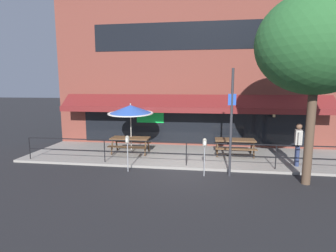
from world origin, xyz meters
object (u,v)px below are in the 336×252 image
patio_umbrella_left (131,110)px  parking_meter_far (205,146)px  parking_meter_near (127,143)px  picnic_table_left (130,141)px  pedestrian_walking (298,142)px  street_tree_curbside (322,36)px  picnic_table_centre (235,143)px  street_sign_pole (231,122)px

patio_umbrella_left → parking_meter_far: patio_umbrella_left is taller
parking_meter_near → patio_umbrella_left: bearing=103.0°
picnic_table_left → parking_meter_far: parking_meter_far is taller
pedestrian_walking → street_tree_curbside: (-0.17, -1.89, 3.75)m
pedestrian_walking → parking_meter_near: bearing=-167.9°
picnic_table_centre → parking_meter_far: parking_meter_far is taller
parking_meter_near → parking_meter_far: size_ratio=1.00×
parking_meter_near → street_tree_curbside: street_tree_curbside is taller
street_tree_curbside → picnic_table_left: bearing=158.0°
picnic_table_centre → patio_umbrella_left: 5.10m
parking_meter_near → pedestrian_walking: bearing=12.1°
pedestrian_walking → parking_meter_near: (-6.62, -1.42, 0.09)m
street_tree_curbside → parking_meter_far: bearing=174.1°
picnic_table_left → patio_umbrella_left: 1.48m
picnic_table_left → pedestrian_walking: size_ratio=1.05×
pedestrian_walking → parking_meter_far: bearing=-157.6°
parking_meter_far → pedestrian_walking: bearing=22.4°
parking_meter_near → street_tree_curbside: bearing=-4.2°
picnic_table_left → parking_meter_far: size_ratio=1.27×
picnic_table_centre → street_sign_pole: size_ratio=0.46×
patio_umbrella_left → parking_meter_near: size_ratio=1.67×
picnic_table_left → parking_meter_near: size_ratio=1.27×
picnic_table_centre → pedestrian_walking: 2.65m
picnic_table_left → street_tree_curbside: size_ratio=0.27×
picnic_table_centre → pedestrian_walking: size_ratio=1.05×
parking_meter_near → picnic_table_centre: bearing=31.7°
patio_umbrella_left → picnic_table_centre: bearing=1.7°
parking_meter_far → street_tree_curbside: size_ratio=0.21×
patio_umbrella_left → parking_meter_near: (0.58, -2.52, -1.03)m
picnic_table_left → pedestrian_walking: 7.27m
picnic_table_centre → parking_meter_near: 5.08m
parking_meter_far → street_tree_curbside: 5.10m
patio_umbrella_left → parking_meter_far: 4.50m
pedestrian_walking → street_sign_pole: size_ratio=0.44×
picnic_table_centre → street_tree_curbside: size_ratio=0.27×
street_sign_pole → street_tree_curbside: (2.60, -0.52, 2.80)m
picnic_table_centre → parking_meter_near: (-4.30, -2.66, 0.44)m
picnic_table_left → picnic_table_centre: bearing=3.4°
street_sign_pole → picnic_table_left: bearing=152.4°
patio_umbrella_left → parking_meter_far: (3.51, -2.62, -1.03)m
picnic_table_left → picnic_table_centre: 4.89m
picnic_table_left → parking_meter_near: 2.48m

